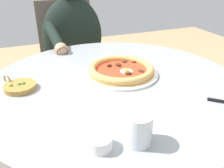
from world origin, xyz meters
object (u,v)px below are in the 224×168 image
(cafe_chair_diner, at_px, (70,53))
(olive_pan, at_px, (20,87))
(dining_table, at_px, (115,108))
(pizza_on_plate, at_px, (121,70))
(ramekin_capers, at_px, (100,142))
(diner_person, at_px, (75,64))
(water_glass, at_px, (138,130))
(steak_knife, at_px, (209,100))

(cafe_chair_diner, bearing_deg, olive_pan, 155.90)
(dining_table, bearing_deg, pizza_on_plate, -45.76)
(ramekin_capers, xyz_separation_m, olive_pan, (0.40, 0.17, -0.01))
(olive_pan, bearing_deg, dining_table, -100.38)
(pizza_on_plate, xyz_separation_m, cafe_chair_diner, (0.82, 0.04, -0.19))
(diner_person, bearing_deg, cafe_chair_diner, -0.75)
(olive_pan, xyz_separation_m, cafe_chair_diner, (0.80, -0.36, -0.18))
(pizza_on_plate, height_order, ramekin_capers, pizza_on_plate)
(ramekin_capers, relative_size, olive_pan, 0.52)
(water_glass, bearing_deg, diner_person, -4.61)
(steak_knife, relative_size, diner_person, 0.14)
(ramekin_capers, distance_m, olive_pan, 0.44)
(diner_person, bearing_deg, ramekin_capers, 170.04)
(steak_knife, distance_m, cafe_chair_diner, 1.16)
(dining_table, height_order, pizza_on_plate, pizza_on_plate)
(steak_knife, xyz_separation_m, ramekin_capers, (-0.08, 0.42, 0.02))
(pizza_on_plate, height_order, water_glass, water_glass)
(steak_knife, bearing_deg, olive_pan, 61.04)
(diner_person, distance_m, cafe_chair_diner, 0.16)
(ramekin_capers, bearing_deg, water_glass, -99.40)
(ramekin_capers, height_order, olive_pan, olive_pan)
(dining_table, xyz_separation_m, diner_person, (0.71, 0.00, -0.07))
(dining_table, bearing_deg, steak_knife, -137.96)
(pizza_on_plate, xyz_separation_m, steak_knife, (-0.31, -0.19, -0.02))
(dining_table, height_order, steak_knife, steak_knife)
(diner_person, bearing_deg, pizza_on_plate, -176.02)
(water_glass, bearing_deg, ramekin_capers, 80.60)
(ramekin_capers, xyz_separation_m, diner_person, (1.05, -0.18, -0.22))
(pizza_on_plate, distance_m, steak_knife, 0.36)
(pizza_on_plate, relative_size, cafe_chair_diner, 0.34)
(dining_table, bearing_deg, cafe_chair_diner, -0.09)
(olive_pan, xyz_separation_m, diner_person, (0.64, -0.36, -0.21))
(olive_pan, distance_m, cafe_chair_diner, 0.89)
(dining_table, xyz_separation_m, pizza_on_plate, (0.04, -0.05, 0.15))
(steak_knife, bearing_deg, ramekin_capers, 100.31)
(steak_knife, distance_m, olive_pan, 0.68)
(pizza_on_plate, relative_size, diner_person, 0.27)
(dining_table, relative_size, water_glass, 11.98)
(dining_table, height_order, diner_person, diner_person)
(pizza_on_plate, relative_size, ramekin_capers, 4.76)
(dining_table, distance_m, olive_pan, 0.39)
(pizza_on_plate, relative_size, olive_pan, 2.49)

